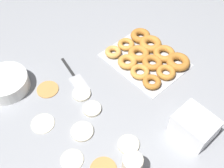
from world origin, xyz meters
name	(u,v)px	position (x,y,z in m)	size (l,w,h in m)	color
ground_plane	(95,107)	(0.00, 0.00, 0.00)	(3.00, 3.00, 0.00)	gray
pancake_0	(92,109)	(0.00, 0.02, 0.01)	(0.08, 0.08, 0.01)	beige
pancake_1	(48,89)	(0.22, 0.10, 0.00)	(0.10, 0.10, 0.01)	#B27F42
pancake_2	(81,94)	(0.09, 0.00, 0.01)	(0.08, 0.08, 0.01)	silver
pancake_3	(43,123)	(0.09, 0.22, 0.00)	(0.10, 0.10, 0.01)	beige
pancake_4	(82,132)	(-0.06, 0.12, 0.01)	(0.09, 0.09, 0.01)	beige
pancake_5	(72,160)	(-0.13, 0.22, 0.00)	(0.09, 0.09, 0.01)	beige
pancake_7	(129,145)	(-0.23, 0.02, 0.01)	(0.09, 0.09, 0.01)	beige
donut_tray	(148,56)	(0.04, -0.39, 0.02)	(0.38, 0.31, 0.04)	#ADAFB5
batter_bowl	(6,83)	(0.36, 0.23, 0.03)	(0.21, 0.21, 0.07)	white
container_stack	(194,126)	(-0.36, -0.21, 0.05)	(0.16, 0.13, 0.10)	white
paper_cup	(132,166)	(-0.31, 0.09, 0.05)	(0.07, 0.07, 0.10)	beige
spatula	(77,80)	(0.18, -0.04, 0.00)	(0.25, 0.09, 0.01)	black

